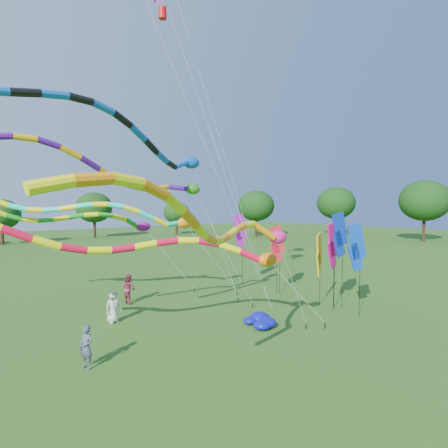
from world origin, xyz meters
TOP-DOWN VIEW (x-y plane):
  - ground at (0.00, 0.00)m, footprint 160.00×160.00m
  - tree_ring at (6.86, 6.38)m, footprint 116.78×119.24m
  - tube_kite_red at (-4.51, 3.42)m, footprint 14.72×4.64m
  - tube_kite_orange at (-4.61, -1.04)m, footprint 12.33×4.79m
  - tube_kite_purple at (-5.56, 5.19)m, footprint 14.51×1.29m
  - tube_kite_blue at (-5.80, 3.84)m, footprint 15.33×4.84m
  - tube_kite_cyan at (-3.53, 10.52)m, footprint 14.15×4.79m
  - tube_kite_green at (-5.11, 12.24)m, footprint 13.91×3.22m
  - banner_pole_magenta_a at (5.50, 2.40)m, footprint 1.16×0.26m
  - banner_pole_blue_b at (6.02, 2.30)m, footprint 1.15×0.33m
  - banner_pole_orange at (5.66, 3.36)m, footprint 1.10×0.53m
  - banner_pole_blue_a at (5.45, 0.93)m, footprint 1.11×0.49m
  - banner_pole_green at (6.08, 7.21)m, footprint 1.16×0.12m
  - banner_pole_red at (6.10, 7.03)m, footprint 1.10×0.52m
  - banner_pole_magenta_b at (6.00, 2.70)m, footprint 1.16×0.29m
  - banner_pole_violet at (5.95, 10.45)m, footprint 1.15×0.35m
  - blue_nylon_heap at (0.74, 2.77)m, footprint 1.63×1.49m
  - person_a at (-4.54, 8.00)m, footprint 0.83×0.59m
  - person_b at (-7.36, 3.60)m, footprint 0.55×0.67m
  - person_c at (-2.38, 10.88)m, footprint 0.74×0.91m

SIDE VIEW (x-z plane):
  - ground at x=0.00m, z-range 0.00..0.00m
  - blue_nylon_heap at x=0.74m, z-range -0.02..0.42m
  - person_b at x=-7.36m, z-range 0.00..1.56m
  - person_a at x=-4.54m, z-range 0.00..1.59m
  - person_c at x=-2.38m, z-range 0.00..1.74m
  - banner_pole_orange at x=5.66m, z-range 0.86..5.09m
  - banner_pole_red at x=6.10m, z-range 1.00..5.51m
  - banner_pole_green at x=6.08m, z-range 1.04..5.64m
  - banner_pole_magenta_b at x=6.00m, z-range 1.11..5.87m
  - banner_pole_magenta_a at x=5.50m, z-range 1.17..6.05m
  - banner_pole_blue_a at x=5.45m, z-range 1.18..6.07m
  - banner_pole_violet at x=5.95m, z-range 1.32..6.48m
  - banner_pole_blue_b at x=6.02m, z-range 1.43..6.84m
  - tube_kite_red at x=-4.51m, z-range 0.94..7.41m
  - tube_kite_green at x=-5.11m, z-range 1.51..8.71m
  - tube_kite_orange at x=-4.61m, z-range 1.69..8.58m
  - tube_kite_cyan at x=-3.53m, z-range 1.66..9.04m
  - tree_ring at x=6.86m, z-range 0.74..10.20m
  - tube_kite_purple at x=-5.56m, z-range 2.71..11.49m
  - tube_kite_blue at x=-5.80m, z-range 3.40..13.39m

